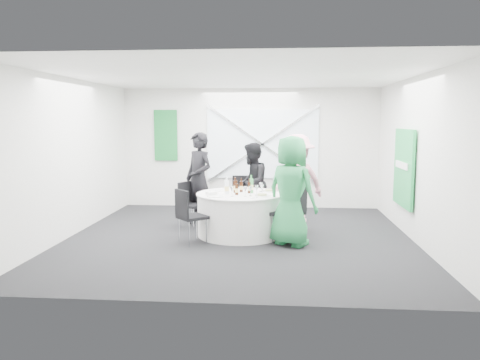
# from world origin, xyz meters

# --- Properties ---
(floor) EXTENTS (6.00, 6.00, 0.00)m
(floor) POSITION_xyz_m (0.00, 0.00, 0.00)
(floor) COLOR black
(floor) RESTS_ON ground
(ceiling) EXTENTS (6.00, 6.00, 0.00)m
(ceiling) POSITION_xyz_m (0.00, 0.00, 2.80)
(ceiling) COLOR white
(ceiling) RESTS_ON wall_back
(wall_back) EXTENTS (6.00, 0.00, 6.00)m
(wall_back) POSITION_xyz_m (0.00, 3.00, 1.40)
(wall_back) COLOR silver
(wall_back) RESTS_ON floor
(wall_front) EXTENTS (6.00, 0.00, 6.00)m
(wall_front) POSITION_xyz_m (0.00, -3.00, 1.40)
(wall_front) COLOR silver
(wall_front) RESTS_ON floor
(wall_left) EXTENTS (0.00, 6.00, 6.00)m
(wall_left) POSITION_xyz_m (-3.00, 0.00, 1.40)
(wall_left) COLOR silver
(wall_left) RESTS_ON floor
(wall_right) EXTENTS (0.00, 6.00, 6.00)m
(wall_right) POSITION_xyz_m (3.00, 0.00, 1.40)
(wall_right) COLOR silver
(wall_right) RESTS_ON floor
(window_panel) EXTENTS (2.60, 0.03, 1.60)m
(window_panel) POSITION_xyz_m (0.30, 2.96, 1.50)
(window_panel) COLOR silver
(window_panel) RESTS_ON wall_back
(window_brace_a) EXTENTS (2.63, 0.05, 1.84)m
(window_brace_a) POSITION_xyz_m (0.30, 2.92, 1.50)
(window_brace_a) COLOR silver
(window_brace_a) RESTS_ON window_panel
(window_brace_b) EXTENTS (2.63, 0.05, 1.84)m
(window_brace_b) POSITION_xyz_m (0.30, 2.92, 1.50)
(window_brace_b) COLOR silver
(window_brace_b) RESTS_ON window_panel
(green_banner) EXTENTS (0.55, 0.04, 1.20)m
(green_banner) POSITION_xyz_m (-2.00, 2.95, 1.70)
(green_banner) COLOR #166F2B
(green_banner) RESTS_ON wall_back
(green_sign) EXTENTS (0.05, 1.20, 1.40)m
(green_sign) POSITION_xyz_m (2.94, 0.60, 1.20)
(green_sign) COLOR green
(green_sign) RESTS_ON wall_right
(banquet_table) EXTENTS (1.56, 1.56, 0.76)m
(banquet_table) POSITION_xyz_m (0.00, 0.20, 0.38)
(banquet_table) COLOR silver
(banquet_table) RESTS_ON floor
(chair_back) EXTENTS (0.44, 0.45, 0.92)m
(chair_back) POSITION_xyz_m (-0.06, 1.43, 0.54)
(chair_back) COLOR black
(chair_back) RESTS_ON floor
(chair_back_left) EXTENTS (0.54, 0.54, 0.87)m
(chair_back_left) POSITION_xyz_m (-1.04, 0.81, 0.51)
(chair_back_left) COLOR black
(chair_back_left) RESTS_ON floor
(chair_back_right) EXTENTS (0.50, 0.49, 0.84)m
(chair_back_right) POSITION_xyz_m (0.96, 0.57, 0.49)
(chair_back_right) COLOR black
(chair_back_right) RESTS_ON floor
(chair_front_right) EXTENTS (0.64, 0.63, 1.03)m
(chair_front_right) POSITION_xyz_m (0.93, -0.30, 0.61)
(chair_front_right) COLOR black
(chair_front_right) RESTS_ON floor
(chair_front_left) EXTENTS (0.59, 0.59, 0.93)m
(chair_front_left) POSITION_xyz_m (-0.81, -0.50, 0.54)
(chair_front_left) COLOR black
(chair_front_left) RESTS_ON floor
(person_man_back_left) EXTENTS (0.79, 0.77, 1.83)m
(person_man_back_left) POSITION_xyz_m (-0.87, 0.95, 0.91)
(person_man_back_left) COLOR black
(person_man_back_left) RESTS_ON floor
(person_man_back) EXTENTS (0.54, 0.84, 1.62)m
(person_man_back) POSITION_xyz_m (0.15, 1.26, 0.81)
(person_man_back) COLOR black
(person_man_back) RESTS_ON floor
(person_woman_pink) EXTENTS (1.28, 1.04, 1.80)m
(person_woman_pink) POSITION_xyz_m (1.03, 0.79, 0.90)
(person_woman_pink) COLOR pink
(person_woman_pink) RESTS_ON floor
(person_woman_green) EXTENTS (1.06, 0.98, 1.81)m
(person_woman_green) POSITION_xyz_m (0.89, -0.41, 0.91)
(person_woman_green) COLOR #217C41
(person_woman_green) RESTS_ON floor
(plate_back) EXTENTS (0.27, 0.27, 0.01)m
(plate_back) POSITION_xyz_m (-0.01, 0.74, 0.77)
(plate_back) COLOR white
(plate_back) RESTS_ON banquet_table
(plate_back_left) EXTENTS (0.27, 0.27, 0.01)m
(plate_back_left) POSITION_xyz_m (-0.46, 0.45, 0.77)
(plate_back_left) COLOR white
(plate_back_left) RESTS_ON banquet_table
(plate_back_right) EXTENTS (0.29, 0.29, 0.04)m
(plate_back_right) POSITION_xyz_m (0.54, 0.46, 0.78)
(plate_back_right) COLOR white
(plate_back_right) RESTS_ON banquet_table
(plate_front_right) EXTENTS (0.25, 0.25, 0.04)m
(plate_front_right) POSITION_xyz_m (0.40, -0.08, 0.78)
(plate_front_right) COLOR white
(plate_front_right) RESTS_ON banquet_table
(plate_front_left) EXTENTS (0.28, 0.28, 0.01)m
(plate_front_left) POSITION_xyz_m (-0.39, -0.20, 0.77)
(plate_front_left) COLOR white
(plate_front_left) RESTS_ON banquet_table
(napkin) EXTENTS (0.20, 0.21, 0.05)m
(napkin) POSITION_xyz_m (-0.47, -0.08, 0.80)
(napkin) COLOR silver
(napkin) RESTS_ON plate_front_left
(beer_bottle_a) EXTENTS (0.06, 0.06, 0.28)m
(beer_bottle_a) POSITION_xyz_m (-0.10, 0.28, 0.87)
(beer_bottle_a) COLOR #3D1A0B
(beer_bottle_a) RESTS_ON banquet_table
(beer_bottle_b) EXTENTS (0.06, 0.06, 0.26)m
(beer_bottle_b) POSITION_xyz_m (0.01, 0.36, 0.86)
(beer_bottle_b) COLOR #3D1A0B
(beer_bottle_b) RESTS_ON banquet_table
(beer_bottle_c) EXTENTS (0.06, 0.06, 0.26)m
(beer_bottle_c) POSITION_xyz_m (0.16, 0.24, 0.86)
(beer_bottle_c) COLOR #3D1A0B
(beer_bottle_c) RESTS_ON banquet_table
(beer_bottle_d) EXTENTS (0.06, 0.06, 0.26)m
(beer_bottle_d) POSITION_xyz_m (-0.04, 0.02, 0.86)
(beer_bottle_d) COLOR #3D1A0B
(beer_bottle_d) RESTS_ON banquet_table
(green_water_bottle) EXTENTS (0.08, 0.08, 0.32)m
(green_water_bottle) POSITION_xyz_m (0.20, 0.26, 0.89)
(green_water_bottle) COLOR green
(green_water_bottle) RESTS_ON banquet_table
(clear_water_bottle) EXTENTS (0.08, 0.08, 0.31)m
(clear_water_bottle) POSITION_xyz_m (-0.23, 0.09, 0.88)
(clear_water_bottle) COLOR white
(clear_water_bottle) RESTS_ON banquet_table
(wine_glass_a) EXTENTS (0.07, 0.07, 0.17)m
(wine_glass_a) POSITION_xyz_m (0.39, 0.14, 0.88)
(wine_glass_a) COLOR white
(wine_glass_a) RESTS_ON banquet_table
(wine_glass_b) EXTENTS (0.07, 0.07, 0.17)m
(wine_glass_b) POSITION_xyz_m (-0.11, -0.15, 0.88)
(wine_glass_b) COLOR white
(wine_glass_b) RESTS_ON banquet_table
(wine_glass_c) EXTENTS (0.07, 0.07, 0.17)m
(wine_glass_c) POSITION_xyz_m (0.31, 0.06, 0.88)
(wine_glass_c) COLOR white
(wine_glass_c) RESTS_ON banquet_table
(wine_glass_d) EXTENTS (0.07, 0.07, 0.17)m
(wine_glass_d) POSITION_xyz_m (0.20, -0.06, 0.88)
(wine_glass_d) COLOR white
(wine_glass_d) RESTS_ON banquet_table
(wine_glass_e) EXTENTS (0.07, 0.07, 0.17)m
(wine_glass_e) POSITION_xyz_m (0.12, -0.13, 0.88)
(wine_glass_e) COLOR white
(wine_glass_e) RESTS_ON banquet_table
(wine_glass_f) EXTENTS (0.07, 0.07, 0.17)m
(wine_glass_f) POSITION_xyz_m (0.37, 0.42, 0.88)
(wine_glass_f) COLOR white
(wine_glass_f) RESTS_ON banquet_table
(fork_a) EXTENTS (0.08, 0.14, 0.01)m
(fork_a) POSITION_xyz_m (0.57, 0.30, 0.76)
(fork_a) COLOR silver
(fork_a) RESTS_ON banquet_table
(knife_a) EXTENTS (0.08, 0.14, 0.01)m
(knife_a) POSITION_xyz_m (0.41, 0.60, 0.76)
(knife_a) COLOR silver
(knife_a) RESTS_ON banquet_table
(fork_b) EXTENTS (0.15, 0.03, 0.01)m
(fork_b) POSITION_xyz_m (0.21, 0.74, 0.76)
(fork_b) COLOR silver
(fork_b) RESTS_ON banquet_table
(knife_b) EXTENTS (0.15, 0.03, 0.01)m
(knife_b) POSITION_xyz_m (-0.12, 0.76, 0.76)
(knife_b) COLOR silver
(knife_b) RESTS_ON banquet_table
(fork_c) EXTENTS (0.10, 0.13, 0.01)m
(fork_c) POSITION_xyz_m (-0.54, -0.01, 0.76)
(fork_c) COLOR silver
(fork_c) RESTS_ON banquet_table
(knife_c) EXTENTS (0.10, 0.13, 0.01)m
(knife_c) POSITION_xyz_m (-0.35, -0.26, 0.76)
(knife_c) COLOR silver
(knife_c) RESTS_ON banquet_table
(fork_d) EXTENTS (0.11, 0.12, 0.01)m
(fork_d) POSITION_xyz_m (0.29, -0.30, 0.76)
(fork_d) COLOR silver
(fork_d) RESTS_ON banquet_table
(knife_d) EXTENTS (0.12, 0.12, 0.01)m
(knife_d) POSITION_xyz_m (0.51, -0.07, 0.76)
(knife_d) COLOR silver
(knife_d) RESTS_ON banquet_table
(fork_e) EXTENTS (0.09, 0.14, 0.01)m
(fork_e) POSITION_xyz_m (-0.38, 0.63, 0.76)
(fork_e) COLOR silver
(fork_e) RESTS_ON banquet_table
(knife_e) EXTENTS (0.09, 0.13, 0.01)m
(knife_e) POSITION_xyz_m (-0.55, 0.35, 0.76)
(knife_e) COLOR silver
(knife_e) RESTS_ON banquet_table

